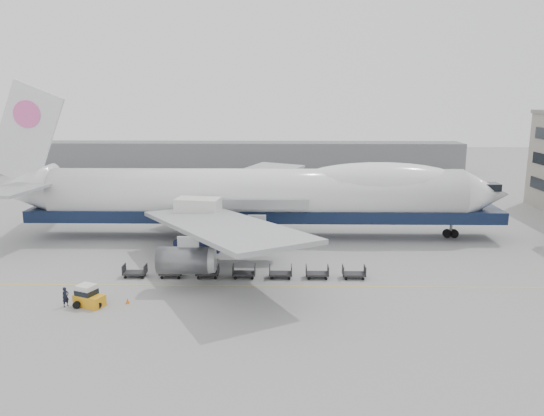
{
  "coord_description": "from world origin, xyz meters",
  "views": [
    {
      "loc": [
        3.21,
        -54.38,
        18.26
      ],
      "look_at": [
        2.08,
        6.0,
        5.13
      ],
      "focal_mm": 35.0,
      "sensor_mm": 36.0,
      "label": 1
    }
  ],
  "objects_px": {
    "airliner": "(262,194)",
    "catering_truck": "(199,221)",
    "ground_worker": "(66,297)",
    "baggage_tug": "(88,297)"
  },
  "relations": [
    {
      "from": "airliner",
      "to": "catering_truck",
      "type": "xyz_separation_m",
      "value": [
        -7.25,
        -5.76,
        -2.16
      ]
    },
    {
      "from": "airliner",
      "to": "ground_worker",
      "type": "height_order",
      "value": "airliner"
    },
    {
      "from": "airliner",
      "to": "catering_truck",
      "type": "distance_m",
      "value": 9.51
    },
    {
      "from": "ground_worker",
      "to": "catering_truck",
      "type": "bearing_deg",
      "value": 6.57
    },
    {
      "from": "baggage_tug",
      "to": "ground_worker",
      "type": "bearing_deg",
      "value": -149.01
    },
    {
      "from": "airliner",
      "to": "ground_worker",
      "type": "bearing_deg",
      "value": -124.83
    },
    {
      "from": "airliner",
      "to": "baggage_tug",
      "type": "relative_size",
      "value": 22.95
    },
    {
      "from": "catering_truck",
      "to": "baggage_tug",
      "type": "distance_m",
      "value": 18.9
    },
    {
      "from": "catering_truck",
      "to": "ground_worker",
      "type": "height_order",
      "value": "catering_truck"
    },
    {
      "from": "baggage_tug",
      "to": "catering_truck",
      "type": "bearing_deg",
      "value": 91.41
    }
  ]
}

